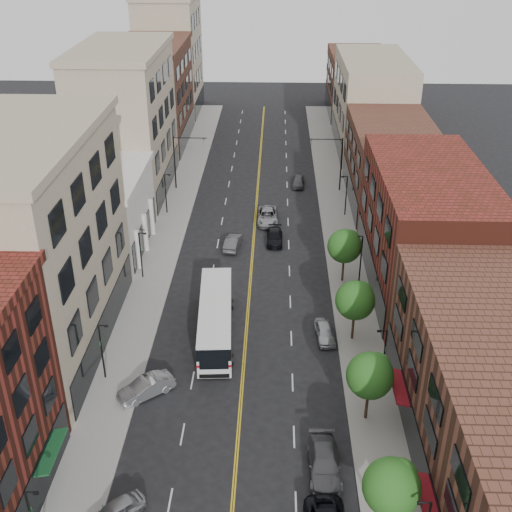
# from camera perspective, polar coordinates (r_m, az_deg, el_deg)

# --- Properties ---
(ground) EXTENTS (220.00, 220.00, 0.00)m
(ground) POSITION_cam_1_polar(r_m,az_deg,el_deg) (46.20, -1.75, -17.38)
(ground) COLOR black
(ground) RESTS_ON ground
(sidewalk_left) EXTENTS (4.00, 110.00, 0.15)m
(sidewalk_left) POSITION_cam_1_polar(r_m,az_deg,el_deg) (75.88, -7.74, 2.25)
(sidewalk_left) COLOR gray
(sidewalk_left) RESTS_ON ground
(sidewalk_right) EXTENTS (4.00, 110.00, 0.15)m
(sidewalk_right) POSITION_cam_1_polar(r_m,az_deg,el_deg) (75.25, 7.47, 2.04)
(sidewalk_right) COLOR gray
(sidewalk_right) RESTS_ON ground
(bldg_l_tanoffice) EXTENTS (10.00, 22.00, 18.00)m
(bldg_l_tanoffice) POSITION_cam_1_polar(r_m,az_deg,el_deg) (54.76, -19.10, 0.57)
(bldg_l_tanoffice) COLOR tan
(bldg_l_tanoffice) RESTS_ON ground
(bldg_l_white) EXTENTS (10.00, 14.00, 8.00)m
(bldg_l_white) POSITION_cam_1_polar(r_m,az_deg,el_deg) (72.22, -13.92, 3.69)
(bldg_l_white) COLOR silver
(bldg_l_white) RESTS_ON ground
(bldg_l_far_a) EXTENTS (10.00, 20.00, 18.00)m
(bldg_l_far_a) POSITION_cam_1_polar(r_m,az_deg,el_deg) (85.96, -11.49, 11.48)
(bldg_l_far_a) COLOR tan
(bldg_l_far_a) RESTS_ON ground
(bldg_l_far_b) EXTENTS (10.00, 20.00, 15.00)m
(bldg_l_far_b) POSITION_cam_1_polar(r_m,az_deg,el_deg) (105.23, -9.09, 13.88)
(bldg_l_far_b) COLOR brown
(bldg_l_far_b) RESTS_ON ground
(bldg_l_far_c) EXTENTS (10.00, 16.00, 20.00)m
(bldg_l_far_c) POSITION_cam_1_polar(r_m,az_deg,el_deg) (122.00, -7.67, 17.14)
(bldg_l_far_c) COLOR tan
(bldg_l_far_c) RESTS_ON ground
(bldg_r_near) EXTENTS (10.00, 26.00, 10.00)m
(bldg_r_near) POSITION_cam_1_polar(r_m,az_deg,el_deg) (45.14, 20.78, -12.35)
(bldg_r_near) COLOR brown
(bldg_r_near) RESTS_ON ground
(bldg_r_mid) EXTENTS (10.00, 22.00, 12.00)m
(bldg_r_mid) POSITION_cam_1_polar(r_m,az_deg,el_deg) (64.07, 14.86, 2.31)
(bldg_r_mid) COLOR #572117
(bldg_r_mid) RESTS_ON ground
(bldg_r_far_a) EXTENTS (10.00, 20.00, 10.00)m
(bldg_r_far_a) POSITION_cam_1_polar(r_m,az_deg,el_deg) (83.44, 11.94, 8.02)
(bldg_r_far_a) COLOR brown
(bldg_r_far_a) RESTS_ON ground
(bldg_r_far_b) EXTENTS (10.00, 22.00, 14.00)m
(bldg_r_far_b) POSITION_cam_1_polar(r_m,az_deg,el_deg) (102.66, 10.24, 13.14)
(bldg_r_far_b) COLOR tan
(bldg_r_far_b) RESTS_ON ground
(bldg_r_far_c) EXTENTS (10.00, 18.00, 11.00)m
(bldg_r_far_c) POSITION_cam_1_polar(r_m,az_deg,el_deg) (122.26, 8.97, 14.92)
(bldg_r_far_c) COLOR brown
(bldg_r_far_c) RESTS_ON ground
(tree_r_0) EXTENTS (3.40, 3.40, 5.59)m
(tree_r_0) POSITION_cam_1_polar(r_m,az_deg,el_deg) (39.69, 12.09, -19.29)
(tree_r_0) COLOR black
(tree_r_0) RESTS_ON sidewalk_right
(tree_r_1) EXTENTS (3.40, 3.40, 5.59)m
(tree_r_1) POSITION_cam_1_polar(r_m,az_deg,el_deg) (46.92, 10.19, -10.29)
(tree_r_1) COLOR black
(tree_r_1) RESTS_ON sidewalk_right
(tree_r_2) EXTENTS (3.40, 3.40, 5.59)m
(tree_r_2) POSITION_cam_1_polar(r_m,az_deg,el_deg) (55.02, 8.90, -3.80)
(tree_r_2) COLOR black
(tree_r_2) RESTS_ON sidewalk_right
(tree_r_3) EXTENTS (3.40, 3.40, 5.59)m
(tree_r_3) POSITION_cam_1_polar(r_m,az_deg,el_deg) (63.67, 7.96, 0.98)
(tree_r_3) COLOR black
(tree_r_3) RESTS_ON sidewalk_right
(lamp_l_1) EXTENTS (0.81, 0.55, 5.05)m
(lamp_l_1) POSITION_cam_1_polar(r_m,az_deg,el_deg) (51.95, -13.53, -8.00)
(lamp_l_1) COLOR black
(lamp_l_1) RESTS_ON sidewalk_left
(lamp_l_2) EXTENTS (0.81, 0.55, 5.05)m
(lamp_l_2) POSITION_cam_1_polar(r_m,az_deg,el_deg) (65.13, -10.18, 0.30)
(lamp_l_2) COLOR black
(lamp_l_2) RESTS_ON sidewalk_left
(lamp_l_3) EXTENTS (0.81, 0.55, 5.05)m
(lamp_l_3) POSITION_cam_1_polar(r_m,az_deg,el_deg) (79.36, -8.01, 5.72)
(lamp_l_3) COLOR black
(lamp_l_3) RESTS_ON sidewalk_left
(lamp_r_1) EXTENTS (0.81, 0.55, 5.05)m
(lamp_r_1) POSITION_cam_1_polar(r_m,az_deg,el_deg) (50.94, 11.29, -8.54)
(lamp_r_1) COLOR black
(lamp_r_1) RESTS_ON sidewalk_right
(lamp_r_2) EXTENTS (0.81, 0.55, 5.05)m
(lamp_r_2) POSITION_cam_1_polar(r_m,az_deg,el_deg) (64.33, 9.28, 0.01)
(lamp_r_2) COLOR black
(lamp_r_2) RESTS_ON sidewalk_right
(lamp_r_3) EXTENTS (0.81, 0.55, 5.05)m
(lamp_r_3) POSITION_cam_1_polar(r_m,az_deg,el_deg) (78.70, 7.99, 5.53)
(lamp_r_3) COLOR black
(lamp_r_3) RESTS_ON sidewalk_right
(signal_mast_left) EXTENTS (4.49, 0.18, 7.20)m
(signal_mast_left) POSITION_cam_1_polar(r_m,az_deg,el_deg) (86.03, -6.79, 8.80)
(signal_mast_left) COLOR black
(signal_mast_left) RESTS_ON sidewalk_left
(signal_mast_right) EXTENTS (4.49, 0.18, 7.20)m
(signal_mast_right) POSITION_cam_1_polar(r_m,az_deg,el_deg) (85.46, 7.12, 8.65)
(signal_mast_right) COLOR black
(signal_mast_right) RESTS_ON sidewalk_right
(city_bus) EXTENTS (3.68, 12.81, 3.26)m
(city_bus) POSITION_cam_1_polar(r_m,az_deg,el_deg) (56.21, -3.61, -5.43)
(city_bus) COLOR silver
(city_bus) RESTS_ON ground
(car_angle_a) EXTENTS (3.87, 3.69, 1.30)m
(car_angle_a) POSITION_cam_1_polar(r_m,az_deg,el_deg) (43.11, -12.37, -21.31)
(car_angle_a) COLOR gray
(car_angle_a) RESTS_ON ground
(car_angle_b) EXTENTS (4.45, 3.99, 1.47)m
(car_angle_b) POSITION_cam_1_polar(r_m,az_deg,el_deg) (51.07, -9.74, -11.45)
(car_angle_b) COLOR #A6A8AD
(car_angle_b) RESTS_ON ground
(car_parked_mid) EXTENTS (2.24, 5.31, 1.53)m
(car_parked_mid) POSITION_cam_1_polar(r_m,az_deg,el_deg) (44.91, 6.09, -17.87)
(car_parked_mid) COLOR #46454A
(car_parked_mid) RESTS_ON ground
(car_parked_far) EXTENTS (1.92, 3.98, 1.31)m
(car_parked_far) POSITION_cam_1_polar(r_m,az_deg,el_deg) (56.68, 6.13, -6.75)
(car_parked_far) COLOR #B4B8BC
(car_parked_far) RESTS_ON ground
(car_lane_behind) EXTENTS (1.99, 4.36, 1.39)m
(car_lane_behind) POSITION_cam_1_polar(r_m,az_deg,el_deg) (71.18, -2.08, 1.23)
(car_lane_behind) COLOR #444448
(car_lane_behind) RESTS_ON ground
(car_lane_a) EXTENTS (1.81, 4.45, 1.29)m
(car_lane_a) POSITION_cam_1_polar(r_m,az_deg,el_deg) (72.39, 1.67, 1.68)
(car_lane_a) COLOR black
(car_lane_a) RESTS_ON ground
(car_lane_b) EXTENTS (2.63, 5.46, 1.50)m
(car_lane_b) POSITION_cam_1_polar(r_m,az_deg,el_deg) (77.29, 1.03, 3.57)
(car_lane_b) COLOR #929498
(car_lane_b) RESTS_ON ground
(car_lane_c) EXTENTS (1.88, 4.03, 1.34)m
(car_lane_c) POSITION_cam_1_polar(r_m,az_deg,el_deg) (88.02, 3.77, 6.63)
(car_lane_c) COLOR #424146
(car_lane_c) RESTS_ON ground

